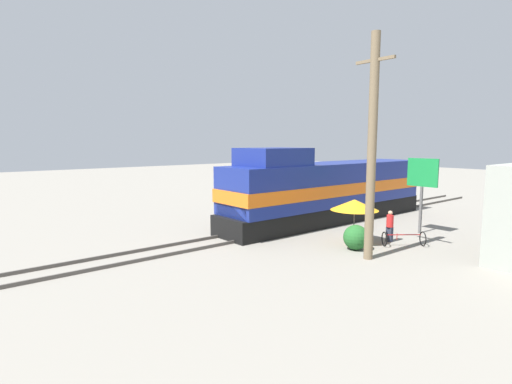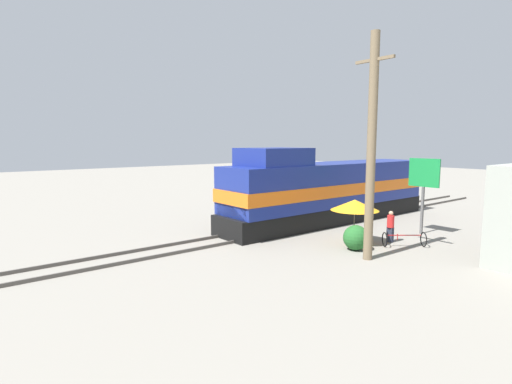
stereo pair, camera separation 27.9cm
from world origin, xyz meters
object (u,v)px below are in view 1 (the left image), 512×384
(person_bystander, at_px, (390,225))
(locomotive, at_px, (325,190))
(utility_pole, at_px, (372,147))
(billboard_sign, at_px, (422,178))
(bicycle, at_px, (404,239))
(vendor_umbrella, at_px, (354,205))

(person_bystander, bearing_deg, locomotive, 166.45)
(utility_pole, relative_size, billboard_sign, 2.29)
(utility_pole, bearing_deg, locomotive, 144.51)
(locomotive, bearing_deg, bicycle, -13.72)
(utility_pole, relative_size, person_bystander, 5.94)
(utility_pole, distance_m, person_bystander, 5.21)
(locomotive, height_order, utility_pole, utility_pole)
(locomotive, distance_m, person_bystander, 5.63)
(utility_pole, relative_size, bicycle, 4.81)
(locomotive, distance_m, bicycle, 6.66)
(bicycle, bearing_deg, vendor_umbrella, -103.34)
(locomotive, xyz_separation_m, bicycle, (6.27, -1.53, -1.63))
(utility_pole, bearing_deg, bicycle, 93.06)
(utility_pole, distance_m, vendor_umbrella, 3.79)
(locomotive, distance_m, vendor_umbrella, 5.37)
(billboard_sign, relative_size, person_bystander, 2.59)
(vendor_umbrella, distance_m, person_bystander, 2.21)
(vendor_umbrella, bearing_deg, billboard_sign, 79.40)
(locomotive, relative_size, person_bystander, 10.11)
(billboard_sign, bearing_deg, vendor_umbrella, -100.60)
(billboard_sign, xyz_separation_m, person_bystander, (0.02, -2.97, -2.17))
(locomotive, xyz_separation_m, vendor_umbrella, (4.46, -2.99, -0.06))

